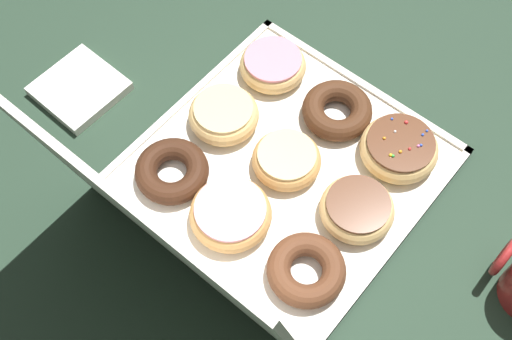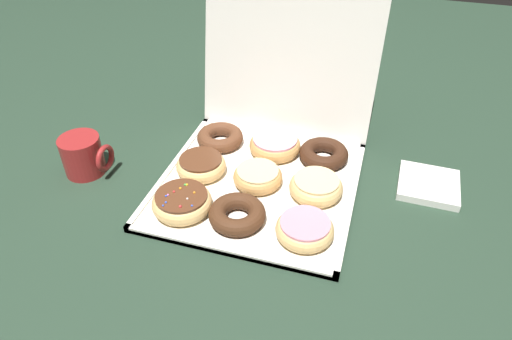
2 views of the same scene
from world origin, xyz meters
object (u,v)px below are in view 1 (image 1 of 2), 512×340
(sprinkle_donut_0, at_px, (399,148))
(glazed_ring_donut_4, at_px, (288,162))
(glazed_ring_donut_5, at_px, (226,113))
(pink_frosted_donut_2, at_px, (273,65))
(pink_frosted_donut_7, at_px, (231,214))
(napkin_stack, at_px, (80,88))
(chocolate_cake_ring_donut_6, at_px, (306,270))
(chocolate_cake_ring_donut_8, at_px, (172,171))
(chocolate_cake_ring_donut_1, at_px, (337,110))
(donut_box, at_px, (286,167))
(chocolate_frosted_donut_3, at_px, (356,210))

(sprinkle_donut_0, xyz_separation_m, glazed_ring_donut_4, (0.12, 0.13, -0.00))
(glazed_ring_donut_5, bearing_deg, pink_frosted_donut_2, -88.54)
(pink_frosted_donut_7, height_order, napkin_stack, pink_frosted_donut_7)
(pink_frosted_donut_2, xyz_separation_m, pink_frosted_donut_7, (-0.13, 0.26, 0.00))
(chocolate_cake_ring_donut_6, distance_m, chocolate_cake_ring_donut_8, 0.26)
(chocolate_cake_ring_donut_1, xyz_separation_m, glazed_ring_donut_4, (0.00, 0.13, 0.00))
(donut_box, distance_m, sprinkle_donut_0, 0.18)
(sprinkle_donut_0, bearing_deg, donut_box, 46.00)
(sprinkle_donut_0, height_order, pink_frosted_donut_2, sprinkle_donut_0)
(chocolate_frosted_donut_3, bearing_deg, sprinkle_donut_0, -85.37)
(pink_frosted_donut_7, bearing_deg, chocolate_cake_ring_donut_1, -92.36)
(pink_frosted_donut_7, distance_m, chocolate_cake_ring_donut_8, 0.12)
(glazed_ring_donut_4, bearing_deg, chocolate_frosted_donut_3, 179.50)
(donut_box, height_order, chocolate_cake_ring_donut_1, chocolate_cake_ring_donut_1)
(sprinkle_donut_0, height_order, chocolate_cake_ring_donut_1, sprinkle_donut_0)
(pink_frosted_donut_2, xyz_separation_m, glazed_ring_donut_5, (-0.00, 0.12, 0.00))
(chocolate_frosted_donut_3, relative_size, pink_frosted_donut_7, 0.91)
(donut_box, relative_size, chocolate_cake_ring_donut_1, 3.71)
(pink_frosted_donut_2, distance_m, napkin_stack, 0.33)
(chocolate_cake_ring_donut_1, xyz_separation_m, chocolate_cake_ring_donut_6, (-0.13, 0.25, -0.00))
(sprinkle_donut_0, bearing_deg, pink_frosted_donut_7, 63.18)
(sprinkle_donut_0, height_order, chocolate_cake_ring_donut_6, sprinkle_donut_0)
(pink_frosted_donut_2, distance_m, glazed_ring_donut_5, 0.12)
(chocolate_frosted_donut_3, relative_size, chocolate_cake_ring_donut_6, 0.99)
(donut_box, height_order, chocolate_cake_ring_donut_6, chocolate_cake_ring_donut_6)
(donut_box, relative_size, chocolate_frosted_donut_3, 3.79)
(sprinkle_donut_0, bearing_deg, chocolate_cake_ring_donut_8, 46.08)
(chocolate_frosted_donut_3, xyz_separation_m, glazed_ring_donut_4, (0.13, -0.00, -0.00))
(donut_box, distance_m, pink_frosted_donut_2, 0.19)
(chocolate_cake_ring_donut_8, bearing_deg, pink_frosted_donut_7, -179.08)
(chocolate_frosted_donut_3, bearing_deg, pink_frosted_donut_2, -26.36)
(chocolate_frosted_donut_3, distance_m, chocolate_cake_ring_donut_8, 0.29)
(pink_frosted_donut_2, bearing_deg, napkin_stack, 45.60)
(chocolate_frosted_donut_3, bearing_deg, chocolate_cake_ring_donut_8, 26.09)
(chocolate_cake_ring_donut_6, xyz_separation_m, napkin_stack, (0.50, -0.02, -0.02))
(chocolate_frosted_donut_3, relative_size, glazed_ring_donut_5, 0.98)
(glazed_ring_donut_4, xyz_separation_m, chocolate_cake_ring_donut_6, (-0.13, 0.12, -0.00))
(napkin_stack, bearing_deg, pink_frosted_donut_7, 176.67)
(pink_frosted_donut_7, xyz_separation_m, napkin_stack, (0.36, -0.02, -0.02))
(glazed_ring_donut_4, bearing_deg, glazed_ring_donut_5, -2.45)
(napkin_stack, bearing_deg, chocolate_cake_ring_donut_8, 174.59)
(chocolate_cake_ring_donut_6, bearing_deg, sprinkle_donut_0, -87.56)
(sprinkle_donut_0, distance_m, chocolate_cake_ring_donut_8, 0.35)
(sprinkle_donut_0, bearing_deg, pink_frosted_donut_2, -0.43)
(glazed_ring_donut_5, relative_size, pink_frosted_donut_7, 0.93)
(sprinkle_donut_0, height_order, glazed_ring_donut_5, sprinkle_donut_0)
(chocolate_cake_ring_donut_6, distance_m, napkin_stack, 0.50)
(chocolate_cake_ring_donut_1, xyz_separation_m, chocolate_cake_ring_donut_8, (0.13, 0.25, -0.00))
(chocolate_cake_ring_donut_6, bearing_deg, chocolate_cake_ring_donut_1, -62.64)
(pink_frosted_donut_7, distance_m, napkin_stack, 0.36)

